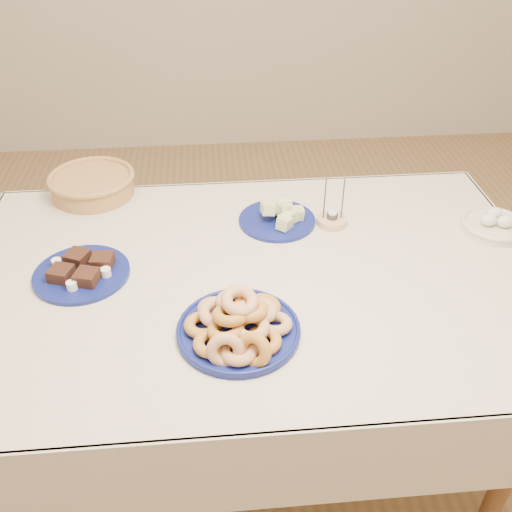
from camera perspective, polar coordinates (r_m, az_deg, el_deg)
name	(u,v)px	position (r m, az deg, el deg)	size (l,w,h in m)	color
ground	(255,435)	(2.19, -0.12, -17.47)	(5.00, 5.00, 0.00)	olive
dining_table	(255,302)	(1.71, -0.15, -4.58)	(1.71, 1.11, 0.75)	brown
donut_platter	(238,325)	(1.43, -1.77, -6.86)	(0.37, 0.37, 0.14)	navy
melon_plate	(279,217)	(1.86, 2.36, 3.96)	(0.32, 0.32, 0.08)	navy
brownie_plate	(82,272)	(1.70, -17.04, -1.50)	(0.31, 0.31, 0.05)	navy
wicker_basket	(92,184)	(2.09, -16.05, 6.97)	(0.35, 0.35, 0.08)	olive
candle_holder	(332,220)	(1.87, 7.60, 3.62)	(0.11, 0.11, 0.17)	tan
egg_bowl	(494,225)	(1.97, 22.70, 2.90)	(0.22, 0.22, 0.07)	beige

